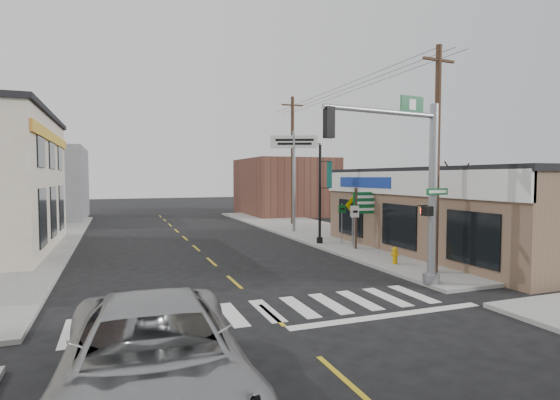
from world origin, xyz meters
name	(u,v)px	position (x,y,z in m)	size (l,w,h in m)	color
ground	(271,315)	(0.00, 0.00, 0.00)	(140.00, 140.00, 0.00)	black
sidewalk_right	(338,236)	(9.00, 13.00, 0.07)	(6.00, 38.00, 0.13)	gray
sidewalk_left	(5,254)	(-9.00, 13.00, 0.07)	(6.00, 38.00, 0.13)	gray
center_line	(212,262)	(0.00, 8.00, 0.01)	(0.12, 56.00, 0.01)	gold
crosswalk	(267,311)	(0.00, 0.40, 0.01)	(11.00, 2.20, 0.01)	silver
thrift_store	(497,211)	(14.50, 6.00, 2.00)	(12.00, 14.00, 4.00)	brown
bldg_distant_right	(284,187)	(12.00, 30.00, 2.80)	(8.00, 10.00, 5.60)	brown
bldg_distant_left	(29,184)	(-11.00, 32.00, 3.20)	(9.00, 10.00, 6.40)	gray
suv	(153,359)	(-3.42, -4.04, 0.88)	(2.91, 6.31, 1.75)	#9C9EA0
traffic_signal_pole	(415,174)	(5.45, 0.97, 3.88)	(4.97, 0.38, 6.30)	gray
guide_sign	(368,209)	(8.20, 8.21, 2.12)	(1.78, 0.14, 3.11)	#4B3323
fire_hydrant	(395,255)	(7.02, 4.23, 0.52)	(0.22, 0.22, 0.71)	#C69206
ped_crossing_sign	(353,211)	(8.20, 9.79, 1.94)	(1.02, 0.07, 2.63)	gray
lamp_post	(321,184)	(6.63, 10.55, 3.41)	(0.73, 0.58, 5.66)	black
dance_center_sign	(294,156)	(7.27, 16.01, 5.20)	(3.16, 0.20, 6.72)	gray
bare_tree	(457,170)	(9.91, 3.91, 4.08)	(2.51, 2.51, 5.03)	black
shrub_front	(484,256)	(9.83, 2.24, 0.63)	(1.32, 1.32, 0.99)	#24391B
shrub_back	(423,246)	(9.70, 5.73, 0.53)	(1.06, 1.06, 0.79)	#193116
utility_pole_near	(437,157)	(7.50, 2.33, 4.54)	(1.50, 0.22, 8.60)	#49391F
utility_pole_far	(292,159)	(9.01, 20.50, 5.19)	(1.72, 0.26, 9.87)	#472A1D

